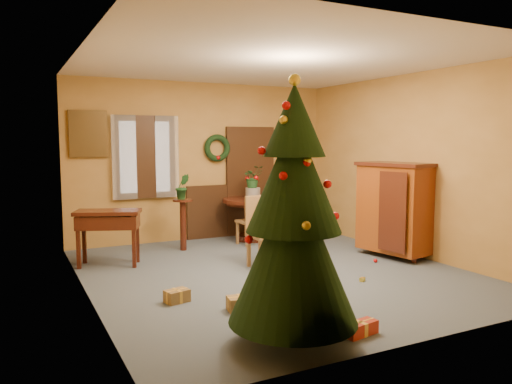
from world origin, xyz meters
TOP-DOWN VIEW (x-y plane):
  - room_envelope at (0.21, 2.70)m, footprint 5.50×5.50m
  - dining_table at (0.74, 2.15)m, footprint 1.13×1.13m
  - urn at (0.74, 2.15)m, footprint 0.27×0.27m
  - centerpiece_plant at (0.74, 2.15)m, footprint 0.37×0.32m
  - chair_near at (0.00, 0.35)m, footprint 0.46×0.46m
  - chair_far at (0.51, 1.74)m, footprint 0.43×0.43m
  - guitar at (0.11, -0.09)m, footprint 0.43×0.54m
  - plant_stand at (-0.69, 1.92)m, footprint 0.33×0.33m
  - stand_plant at (-0.69, 1.92)m, footprint 0.24×0.20m
  - christmas_tree at (-1.05, -2.26)m, footprint 1.17×1.17m
  - writing_desk at (-2.00, 1.43)m, footprint 1.03×0.77m
  - sideboard at (2.15, -0.03)m, footprint 0.81×1.26m
  - gift_a at (-1.08, -1.22)m, footprint 0.31×0.25m
  - gift_b at (-0.60, -0.93)m, footprint 0.27×0.27m
  - gift_c at (-1.62, -0.64)m, footprint 0.30×0.24m
  - gift_d at (-0.36, -2.37)m, footprint 0.38×0.21m
  - toy_a at (0.69, -0.17)m, footprint 0.09×0.09m
  - toy_b at (0.07, -1.31)m, footprint 0.06×0.06m
  - toy_c at (-0.39, -0.68)m, footprint 0.09×0.09m
  - toy_d at (1.63, -0.22)m, footprint 0.06×0.06m
  - toy_e at (0.81, -0.93)m, footprint 0.09×0.08m

SIDE VIEW (x-z plane):
  - toy_a at x=0.69m, z-range 0.00..0.05m
  - toy_c at x=-0.39m, z-range 0.00..0.05m
  - toy_e at x=0.81m, z-range 0.00..0.05m
  - toy_b at x=0.07m, z-range 0.00..0.06m
  - toy_d at x=1.63m, z-range 0.00..0.06m
  - gift_d at x=-0.36m, z-range 0.00..0.13m
  - gift_c at x=-1.62m, z-range 0.00..0.14m
  - gift_a at x=-1.08m, z-range 0.00..0.15m
  - gift_b at x=-0.60m, z-range 0.00..0.20m
  - guitar at x=0.11m, z-range 0.01..0.72m
  - chair_far at x=0.51m, z-range 0.03..0.93m
  - plant_stand at x=-0.69m, z-range 0.11..0.97m
  - dining_table at x=0.74m, z-range 0.15..0.93m
  - chair_near at x=0.00m, z-range 0.04..1.07m
  - writing_desk at x=-2.00m, z-range 0.21..1.03m
  - sideboard at x=2.15m, z-range 0.05..1.55m
  - urn at x=0.74m, z-range 0.77..0.97m
  - stand_plant at x=-0.69m, z-range 0.86..1.29m
  - room_envelope at x=0.21m, z-range -1.63..3.87m
  - christmas_tree at x=-1.05m, z-range -0.06..2.36m
  - centerpiece_plant at x=0.74m, z-range 0.97..1.38m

